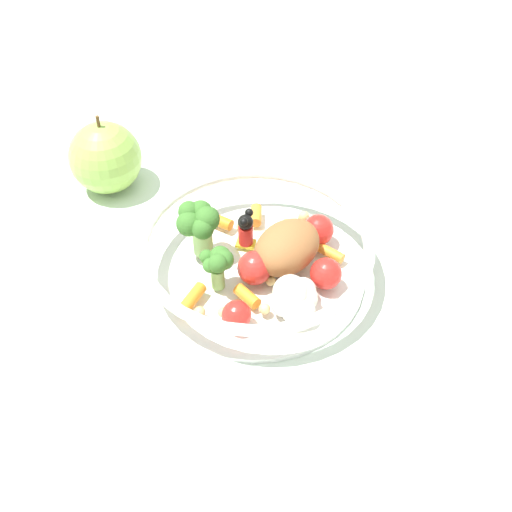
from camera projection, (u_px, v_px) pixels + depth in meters
The scene contains 3 objects.
ground_plane at pixel (264, 262), 0.61m from camera, with size 2.40×2.40×0.00m, color silver.
food_container at pixel (261, 257), 0.57m from camera, with size 0.21×0.21×0.07m.
loose_apple at pixel (105, 158), 0.66m from camera, with size 0.08×0.08×0.09m.
Camera 1 is at (0.23, 0.36, 0.43)m, focal length 44.38 mm.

